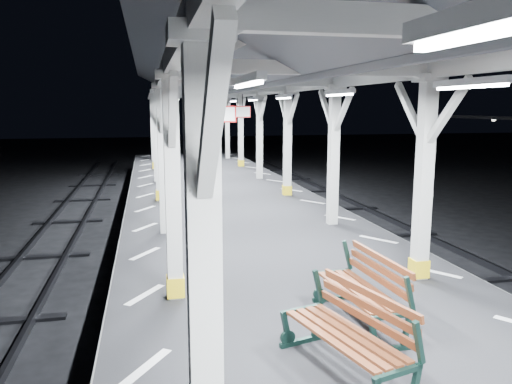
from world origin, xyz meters
name	(u,v)px	position (x,y,z in m)	size (l,w,h in m)	color
platform	(353,384)	(0.00, 0.00, 0.50)	(6.00, 50.00, 1.00)	black
hazard_stripes_left	(145,368)	(-2.45, 0.00, 1.00)	(1.00, 48.00, 0.01)	silver
canopy	(366,37)	(0.00, -0.02, 4.56)	(5.40, 49.00, 4.65)	silver
bench_near	(352,330)	(-0.29, -0.57, 1.49)	(1.03, 1.78, 0.91)	#132E27
bench_mid	(366,287)	(0.39, 0.59, 1.49)	(0.73, 1.72, 0.91)	#132E27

